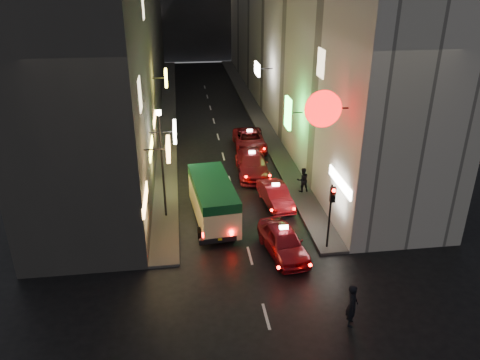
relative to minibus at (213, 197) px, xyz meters
name	(u,v)px	position (x,y,z in m)	size (l,w,h in m)	color
building_left	(119,18)	(-6.47, 21.80, 7.45)	(7.62, 52.02, 18.00)	#33312E
building_right	(294,15)	(9.52, 21.80, 7.45)	(8.16, 52.00, 18.00)	#BDB6AD
sidewalk_left	(168,113)	(-2.72, 21.81, -1.48)	(1.50, 52.00, 0.15)	#423F3D
sidewalk_right	(254,110)	(5.78, 21.81, -1.48)	(1.50, 52.00, 0.15)	#423F3D
minibus	(213,197)	(0.00, 0.00, 0.00)	(2.55, 5.89, 2.46)	#FBE09D
taxi_near	(283,239)	(3.21, -3.70, -0.72)	(2.90, 5.47, 1.83)	maroon
taxi_second	(276,194)	(3.88, 1.57, -0.82)	(2.43, 4.79, 1.63)	maroon
taxi_third	(252,162)	(3.19, 6.37, -0.68)	(2.46, 5.58, 1.92)	maroon
taxi_far	(250,139)	(3.75, 11.17, -0.72)	(2.33, 5.32, 1.84)	maroon
pedestrian_crossing	(353,303)	(4.83, -9.06, -0.49)	(0.70, 0.45, 2.13)	black
pedestrian_sidewalk	(303,178)	(5.88, 2.86, -0.50)	(0.68, 0.42, 1.80)	black
traffic_light	(332,204)	(5.53, -3.72, 1.13)	(0.26, 0.43, 3.50)	black
lamp_post	(162,158)	(-2.67, 0.81, 2.17)	(0.28, 0.28, 6.22)	black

